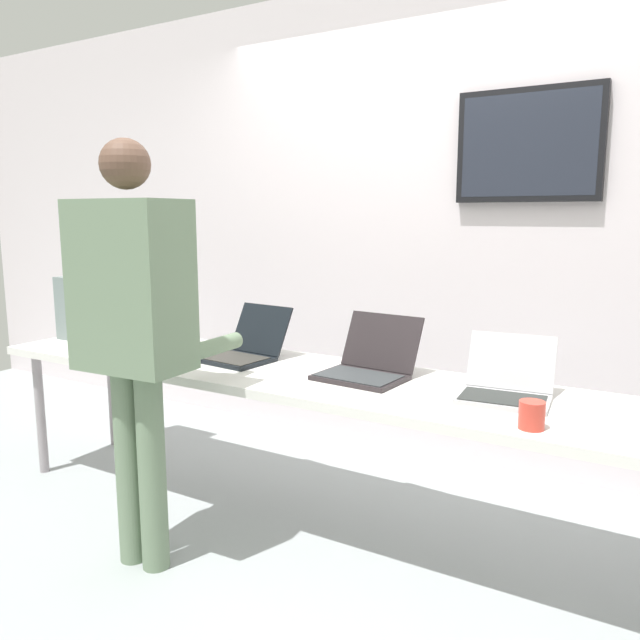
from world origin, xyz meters
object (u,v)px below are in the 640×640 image
(equipment_box, at_px, (102,307))
(laptop_station_3, at_px, (506,385))
(laptop_station_1, at_px, (245,348))
(laptop_station_2, at_px, (368,363))
(laptop_station_0, at_px, (149,336))
(coffee_mug, at_px, (532,415))
(workbench, at_px, (315,384))
(person, at_px, (134,316))

(equipment_box, distance_m, laptop_station_3, 2.33)
(laptop_station_1, bearing_deg, laptop_station_2, 0.49)
(laptop_station_0, xyz_separation_m, coffee_mug, (2.08, -0.32, -0.01))
(workbench, bearing_deg, person, -125.73)
(equipment_box, relative_size, laptop_station_1, 0.92)
(laptop_station_3, distance_m, coffee_mug, 0.35)
(laptop_station_0, distance_m, laptop_station_1, 0.65)
(laptop_station_0, relative_size, coffee_mug, 3.37)
(laptop_station_1, height_order, laptop_station_2, laptop_station_2)
(laptop_station_2, distance_m, person, 1.00)
(workbench, bearing_deg, coffee_mug, -14.22)
(laptop_station_1, bearing_deg, equipment_box, 178.34)
(equipment_box, xyz_separation_m, coffee_mug, (2.49, -0.36, -0.13))
(workbench, distance_m, coffee_mug, 1.02)
(laptop_station_3, bearing_deg, person, -151.84)
(equipment_box, distance_m, coffee_mug, 2.52)
(workbench, xyz_separation_m, laptop_station_2, (0.22, 0.08, 0.10))
(workbench, height_order, laptop_station_2, laptop_station_2)
(laptop_station_1, bearing_deg, coffee_mug, -12.81)
(equipment_box, bearing_deg, coffee_mug, -8.15)
(laptop_station_0, height_order, laptop_station_3, laptop_station_3)
(equipment_box, relative_size, laptop_station_2, 0.94)
(workbench, distance_m, laptop_station_0, 1.10)
(laptop_station_1, xyz_separation_m, laptop_station_3, (1.27, -0.02, -0.00))
(workbench, distance_m, laptop_station_2, 0.26)
(laptop_station_0, bearing_deg, coffee_mug, -8.70)
(laptop_station_1, bearing_deg, workbench, -9.64)
(person, height_order, coffee_mug, person)
(laptop_station_2, height_order, person, person)
(laptop_station_0, relative_size, person, 0.19)
(laptop_station_2, bearing_deg, laptop_station_1, -179.51)
(laptop_station_1, relative_size, person, 0.24)
(laptop_station_0, height_order, laptop_station_1, laptop_station_1)
(laptop_station_0, height_order, person, person)
(person, bearing_deg, laptop_station_3, 28.16)
(person, distance_m, coffee_mug, 1.50)
(workbench, relative_size, laptop_station_1, 8.40)
(workbench, relative_size, laptop_station_3, 9.48)
(workbench, xyz_separation_m, laptop_station_3, (0.82, 0.06, 0.10))
(workbench, xyz_separation_m, equipment_box, (-1.50, 0.11, 0.22))
(laptop_station_2, xyz_separation_m, laptop_station_3, (0.60, -0.02, -0.01))
(laptop_station_1, height_order, coffee_mug, laptop_station_1)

